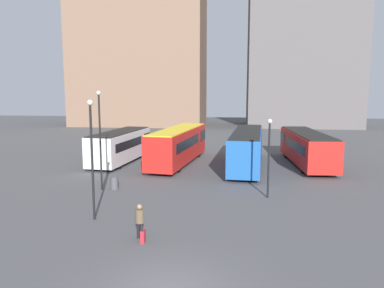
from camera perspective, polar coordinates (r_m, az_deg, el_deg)
The scene contains 12 objects.
building_block_left at distance 74.03m, azimuth -7.89°, elevation 15.87°, with size 24.04×14.65×33.08m.
building_block_right at distance 73.48m, azimuth 16.79°, elevation 19.39°, with size 19.50×12.49×42.50m.
bus_0 at distance 34.96m, azimuth -10.82°, elevation -0.20°, with size 3.47×9.49×2.87m.
bus_1 at distance 33.82m, azimuth -2.06°, elevation -0.05°, with size 3.92×11.85×3.17m.
bus_2 at distance 32.67m, azimuth 8.37°, elevation -0.47°, with size 3.32×12.48×3.12m.
bus_3 at distance 34.73m, azimuth 17.07°, elevation -0.43°, with size 3.34×11.29×2.90m.
traveler at distance 17.16m, azimuth -7.98°, elevation -11.11°, with size 0.41×0.41×1.57m.
suitcase at distance 16.92m, azimuth -7.47°, elevation -13.74°, with size 0.17×0.40×0.81m.
lamp_post_0 at distance 25.18m, azimuth -13.85°, elevation 1.61°, with size 0.28×0.28×6.55m.
lamp_post_1 at distance 19.40m, azimuth -15.02°, elevation -1.02°, with size 0.28×0.28×6.12m.
lamp_post_2 at distance 23.20m, azimuth 11.65°, elevation -1.05°, with size 0.28×0.28×4.88m.
trash_bin at distance 25.67m, azimuth -11.76°, elevation -5.86°, with size 0.52×0.52×0.85m.
Camera 1 is at (2.13, -11.38, 6.59)m, focal length 35.00 mm.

